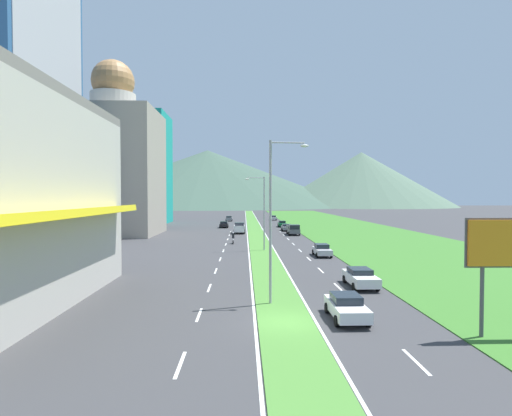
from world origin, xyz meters
TOP-DOWN VIEW (x-y plane):
  - ground_plane at (0.00, 0.00)m, footprint 600.00×600.00m
  - grass_median at (0.00, 60.00)m, footprint 3.20×240.00m
  - grass_verge_right at (20.60, 60.00)m, footprint 24.00×240.00m
  - lane_dash_left_2 at (-5.10, -5.57)m, footprint 0.16×2.80m
  - lane_dash_left_3 at (-5.10, 1.65)m, footprint 0.16×2.80m
  - lane_dash_left_4 at (-5.10, 8.87)m, footprint 0.16×2.80m
  - lane_dash_left_5 at (-5.10, 16.09)m, footprint 0.16×2.80m
  - lane_dash_left_6 at (-5.10, 23.30)m, footprint 0.16×2.80m
  - lane_dash_left_7 at (-5.10, 30.52)m, footprint 0.16×2.80m
  - lane_dash_left_8 at (-5.10, 37.74)m, footprint 0.16×2.80m
  - lane_dash_left_9 at (-5.10, 44.95)m, footprint 0.16×2.80m
  - lane_dash_left_10 at (-5.10, 52.17)m, footprint 0.16×2.80m
  - lane_dash_left_11 at (-5.10, 59.39)m, footprint 0.16×2.80m
  - lane_dash_right_2 at (5.10, -5.57)m, footprint 0.16×2.80m
  - lane_dash_right_3 at (5.10, 1.65)m, footprint 0.16×2.80m
  - lane_dash_right_4 at (5.10, 8.87)m, footprint 0.16×2.80m
  - lane_dash_right_5 at (5.10, 16.09)m, footprint 0.16×2.80m
  - lane_dash_right_6 at (5.10, 23.30)m, footprint 0.16×2.80m
  - lane_dash_right_7 at (5.10, 30.52)m, footprint 0.16×2.80m
  - lane_dash_right_8 at (5.10, 37.74)m, footprint 0.16×2.80m
  - lane_dash_right_9 at (5.10, 44.95)m, footprint 0.16×2.80m
  - lane_dash_right_10 at (5.10, 52.17)m, footprint 0.16×2.80m
  - lane_dash_right_11 at (5.10, 59.39)m, footprint 0.16×2.80m
  - edge_line_median_left at (-1.75, 60.00)m, footprint 0.16×240.00m
  - edge_line_median_right at (1.75, 60.00)m, footprint 0.16×240.00m
  - domed_building at (-26.98, 54.35)m, footprint 16.50×16.50m
  - midrise_colored at (-30.79, 86.64)m, footprint 15.66×15.66m
  - hill_far_left at (-30.87, 294.77)m, footprint 228.27×228.27m
  - hill_far_center at (-10.45, 296.16)m, footprint 128.02×128.02m
  - hill_far_right at (83.68, 270.00)m, footprint 131.40×131.40m
  - street_lamp_near at (-0.37, 4.02)m, footprint 2.65×0.38m
  - street_lamp_mid at (0.06, 30.72)m, footprint 2.64×0.31m
  - car_0 at (3.62, 0.53)m, footprint 1.97×4.22m
  - car_1 at (6.69, 72.36)m, footprint 1.91×4.47m
  - car_2 at (6.55, 61.27)m, footprint 2.03×4.39m
  - car_4 at (-6.76, 95.26)m, footprint 1.94×4.08m
  - car_5 at (6.59, 99.92)m, footprint 1.97×4.08m
  - car_6 at (-7.01, 70.55)m, footprint 2.01×4.33m
  - car_7 at (6.90, 8.96)m, footprint 2.03×4.64m
  - car_8 at (7.04, 25.43)m, footprint 1.90×4.29m
  - pickup_truck_0 at (-3.28, 56.42)m, footprint 2.18×5.40m
  - pickup_truck_1 at (6.90, 52.31)m, footprint 2.18×5.40m
  - motorcycle_rider at (-4.02, 38.66)m, footprint 0.36×2.00m

SIDE VIEW (x-z plane):
  - ground_plane at x=0.00m, z-range 0.00..0.00m
  - lane_dash_left_2 at x=-5.10m, z-range 0.00..0.01m
  - lane_dash_left_3 at x=-5.10m, z-range 0.00..0.01m
  - lane_dash_left_4 at x=-5.10m, z-range 0.00..0.01m
  - lane_dash_left_5 at x=-5.10m, z-range 0.00..0.01m
  - lane_dash_left_6 at x=-5.10m, z-range 0.00..0.01m
  - lane_dash_left_7 at x=-5.10m, z-range 0.00..0.01m
  - lane_dash_left_8 at x=-5.10m, z-range 0.00..0.01m
  - lane_dash_left_9 at x=-5.10m, z-range 0.00..0.01m
  - lane_dash_left_10 at x=-5.10m, z-range 0.00..0.01m
  - lane_dash_left_11 at x=-5.10m, z-range 0.00..0.01m
  - lane_dash_right_2 at x=5.10m, z-range 0.00..0.01m
  - lane_dash_right_3 at x=5.10m, z-range 0.00..0.01m
  - lane_dash_right_4 at x=5.10m, z-range 0.00..0.01m
  - lane_dash_right_5 at x=5.10m, z-range 0.00..0.01m
  - lane_dash_right_6 at x=5.10m, z-range 0.00..0.01m
  - lane_dash_right_7 at x=5.10m, z-range 0.00..0.01m
  - lane_dash_right_8 at x=5.10m, z-range 0.00..0.01m
  - lane_dash_right_9 at x=5.10m, z-range 0.00..0.01m
  - lane_dash_right_10 at x=5.10m, z-range 0.00..0.01m
  - lane_dash_right_11 at x=5.10m, z-range 0.00..0.01m
  - edge_line_median_left at x=-1.75m, z-range 0.00..0.01m
  - edge_line_median_right at x=1.75m, z-range 0.00..0.01m
  - grass_median at x=0.00m, z-range 0.00..0.06m
  - grass_verge_right at x=20.60m, z-range 0.00..0.06m
  - car_2 at x=6.55m, z-range 0.03..1.44m
  - car_5 at x=6.59m, z-range 0.02..1.46m
  - car_0 at x=3.62m, z-range 0.02..1.46m
  - car_8 at x=7.04m, z-range 0.01..1.47m
  - car_1 at x=6.69m, z-range 0.01..1.48m
  - motorcycle_rider at x=-4.02m, z-range -0.15..1.65m
  - car_6 at x=-7.01m, z-range 0.01..1.50m
  - car_7 at x=6.90m, z-range 0.03..1.48m
  - car_4 at x=-6.76m, z-range 0.02..1.52m
  - pickup_truck_0 at x=-3.28m, z-range -0.02..1.98m
  - pickup_truck_1 at x=6.90m, z-range -0.02..1.98m
  - street_lamp_mid at x=0.06m, z-range 0.68..10.52m
  - street_lamp_near at x=-0.37m, z-range 0.69..11.61m
  - domed_building at x=-26.98m, z-range -3.13..29.70m
  - midrise_colored at x=-30.79m, z-range 0.00..29.33m
  - hill_far_center at x=-10.45m, z-range 0.00..33.32m
  - hill_far_right at x=83.68m, z-range 0.00..39.78m
  - hill_far_left at x=-30.87m, z-range 0.00..43.58m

